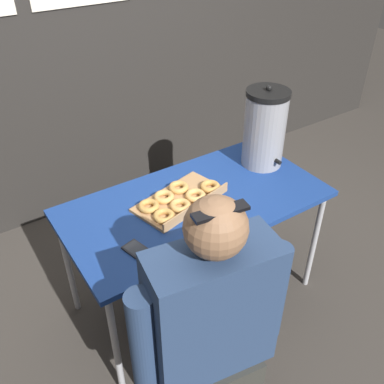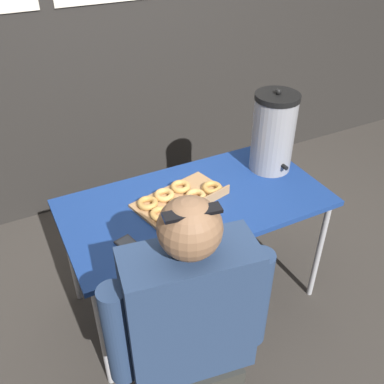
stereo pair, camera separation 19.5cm
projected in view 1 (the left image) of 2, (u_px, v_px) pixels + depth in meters
ground_plane at (195, 295)px, 2.57m from camera, size 12.00×12.00×0.00m
back_wall at (82, 16)px, 2.65m from camera, size 6.00×0.11×2.68m
folding_table at (195, 208)px, 2.18m from camera, size 1.33×0.69×0.71m
donut_box at (179, 199)px, 2.13m from camera, size 0.51×0.35×0.05m
coffee_urn at (265, 128)px, 2.32m from camera, size 0.23×0.27×0.46m
cell_phone at (137, 250)px, 1.85m from camera, size 0.11×0.15×0.01m
person_seated at (211, 337)px, 1.65m from camera, size 0.63×0.31×1.24m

